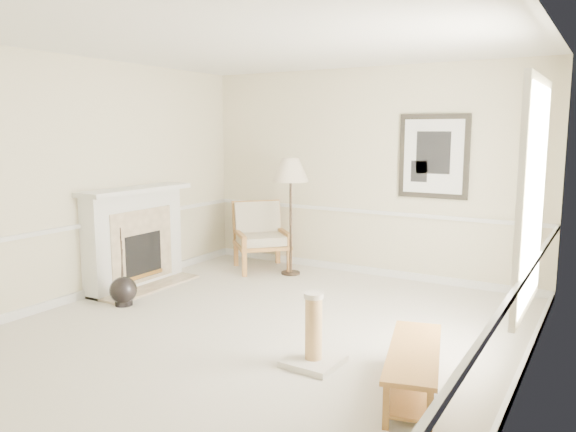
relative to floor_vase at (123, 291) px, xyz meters
The scene contains 8 objects.
ground 1.86m from the floor_vase, ahead, with size 5.50×5.50×0.00m, color silver.
room 2.62m from the floor_vase, ahead, with size 5.04×5.54×2.92m.
fireplace 0.97m from the floor_vase, 125.34° to the left, with size 0.64×1.64×1.31m.
floor_vase is the anchor object (origin of this frame).
armchair 2.40m from the floor_vase, 80.81° to the left, with size 1.09×1.08×0.99m.
floor_lamp 2.76m from the floor_vase, 67.02° to the left, with size 0.53×0.53×1.66m.
bench 3.68m from the floor_vase, ahead, with size 0.69×1.33×0.36m.
scratching_post 2.74m from the floor_vase, ahead, with size 0.48×0.48×0.65m.
Camera 1 is at (3.05, -4.60, 2.04)m, focal length 35.00 mm.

